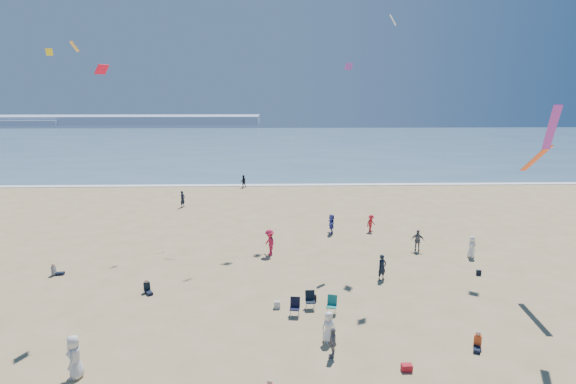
{
  "coord_description": "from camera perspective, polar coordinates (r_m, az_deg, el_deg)",
  "views": [
    {
      "loc": [
        1.41,
        -12.3,
        11.66
      ],
      "look_at": [
        2.0,
        8.0,
        7.21
      ],
      "focal_mm": 28.0,
      "sensor_mm": 36.0,
      "label": 1
    }
  ],
  "objects": [
    {
      "name": "ocean",
      "position": [
        107.93,
        -2.42,
        6.16
      ],
      "size": [
        220.0,
        100.0,
        0.06
      ],
      "primitive_type": "cube",
      "color": "#476B84",
      "rests_on": "ground"
    },
    {
      "name": "surf_line",
      "position": [
        58.48,
        -3.01,
        0.88
      ],
      "size": [
        220.0,
        1.2,
        0.08
      ],
      "primitive_type": "cube",
      "color": "white",
      "rests_on": "ground"
    },
    {
      "name": "headland_far",
      "position": [
        192.62,
        -20.49,
        8.59
      ],
      "size": [
        110.0,
        20.0,
        3.2
      ],
      "primitive_type": "cube",
      "color": "#7A8EA8",
      "rests_on": "ground"
    },
    {
      "name": "headland_near",
      "position": [
        204.53,
        -31.69,
        7.55
      ],
      "size": [
        40.0,
        14.0,
        2.0
      ],
      "primitive_type": "cube",
      "color": "#7A8EA8",
      "rests_on": "ground"
    },
    {
      "name": "standing_flyers",
      "position": [
        29.98,
        6.1,
        -8.86
      ],
      "size": [
        26.16,
        50.51,
        1.94
      ],
      "color": "black",
      "rests_on": "ground"
    },
    {
      "name": "seated_group",
      "position": [
        21.95,
        -7.45,
        -18.56
      ],
      "size": [
        24.92,
        22.79,
        0.84
      ],
      "color": "white",
      "rests_on": "ground"
    },
    {
      "name": "chair_cluster",
      "position": [
        25.09,
        3.1,
        -14.07
      ],
      "size": [
        2.71,
        1.45,
        1.0
      ],
      "color": "black",
      "rests_on": "ground"
    },
    {
      "name": "white_tote",
      "position": [
        25.71,
        -1.39,
        -14.12
      ],
      "size": [
        0.35,
        0.2,
        0.4
      ],
      "primitive_type": "cube",
      "color": "silver",
      "rests_on": "ground"
    },
    {
      "name": "black_backpack",
      "position": [
        26.49,
        3.29,
        -13.33
      ],
      "size": [
        0.3,
        0.22,
        0.38
      ],
      "primitive_type": "cube",
      "color": "black",
      "rests_on": "ground"
    },
    {
      "name": "cooler",
      "position": [
        21.34,
        14.84,
        -20.75
      ],
      "size": [
        0.45,
        0.3,
        0.3
      ],
      "primitive_type": "cube",
      "color": "#B01922",
      "rests_on": "ground"
    },
    {
      "name": "navy_bag",
      "position": [
        32.48,
        23.06,
        -9.4
      ],
      "size": [
        0.28,
        0.18,
        0.34
      ],
      "primitive_type": "cube",
      "color": "black",
      "rests_on": "ground"
    },
    {
      "name": "kites_aloft",
      "position": [
        26.19,
        15.69,
        19.85
      ],
      "size": [
        37.07,
        39.31,
        23.75
      ],
      "color": "red",
      "rests_on": "ground"
    }
  ]
}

